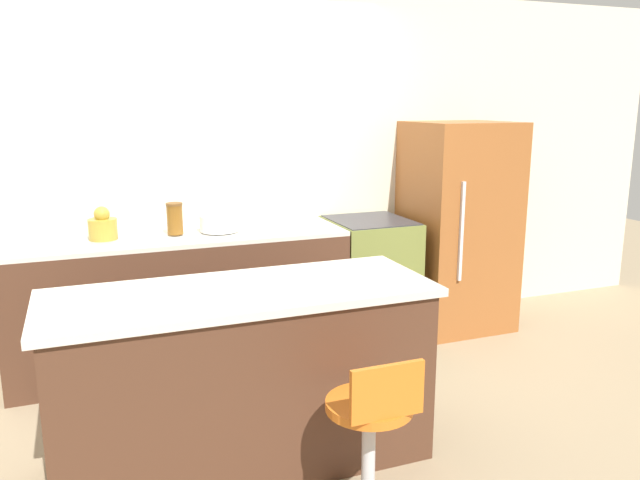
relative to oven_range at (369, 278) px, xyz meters
The scene contains 10 objects.
ground_plane 1.23m from the oven_range, 162.73° to the right, with size 14.00×14.00×0.00m, color #998466.
wall_back 1.42m from the oven_range, 162.11° to the left, with size 8.00×0.06×2.60m.
back_counter 1.42m from the oven_range, behind, with size 2.23×0.64×0.92m.
kitchen_island 1.91m from the oven_range, 134.49° to the right, with size 1.86×0.70×0.91m.
oven_range is the anchor object (origin of this frame).
refrigerator 0.84m from the oven_range, ahead, with size 0.76×0.73×1.63m.
stool_chair 2.20m from the oven_range, 115.32° to the right, with size 0.38×0.38×0.77m.
kettle 1.98m from the oven_range, behind, with size 0.18×0.18×0.22m.
mixing_bowl 1.26m from the oven_range, behind, with size 0.27×0.27×0.11m.
canister_jar 1.55m from the oven_range, behind, with size 0.11×0.11×0.21m.
Camera 1 is at (-0.93, -3.82, 1.78)m, focal length 35.00 mm.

